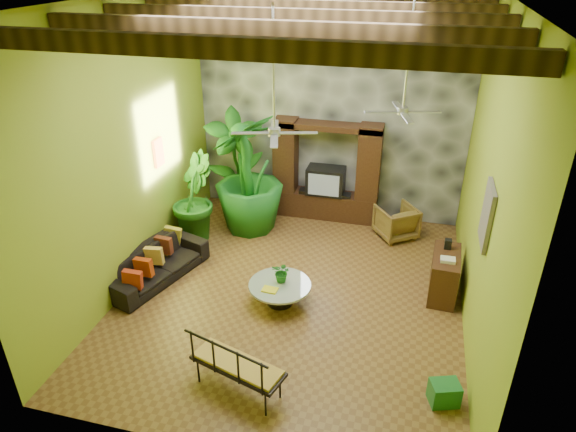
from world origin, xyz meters
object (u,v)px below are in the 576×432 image
(tall_plant_b, at_px, (193,198))
(coffee_table, at_px, (280,291))
(side_console, at_px, (444,275))
(sofa, at_px, (155,264))
(green_bin, at_px, (444,393))
(tall_plant_c, at_px, (249,174))
(entertainment_center, at_px, (326,178))
(ceiling_fan_back, at_px, (404,99))
(iron_bench, at_px, (236,365))
(ceiling_fan_front, at_px, (274,119))
(wicker_armchair, at_px, (396,222))
(tall_plant_a, at_px, (236,164))

(tall_plant_b, relative_size, coffee_table, 1.73)
(tall_plant_b, bearing_deg, side_console, -8.93)
(side_console, bearing_deg, coffee_table, -157.62)
(sofa, relative_size, side_console, 2.08)
(tall_plant_b, xyz_separation_m, green_bin, (5.18, -3.42, -0.78))
(tall_plant_b, xyz_separation_m, tall_plant_c, (1.01, 0.72, 0.36))
(entertainment_center, relative_size, green_bin, 6.09)
(ceiling_fan_back, bearing_deg, green_bin, -71.69)
(tall_plant_c, xyz_separation_m, coffee_table, (1.37, -2.52, -1.06))
(entertainment_center, height_order, iron_bench, entertainment_center)
(ceiling_fan_front, bearing_deg, sofa, 175.04)
(iron_bench, height_order, green_bin, iron_bench)
(entertainment_center, height_order, tall_plant_c, tall_plant_c)
(ceiling_fan_front, xyz_separation_m, tall_plant_c, (-1.32, 2.57, -2.08))
(entertainment_center, xyz_separation_m, green_bin, (2.65, -5.11, -0.79))
(ceiling_fan_back, relative_size, wicker_armchair, 2.37)
(iron_bench, bearing_deg, tall_plant_b, 137.50)
(ceiling_fan_front, relative_size, tall_plant_a, 0.74)
(entertainment_center, bearing_deg, tall_plant_a, -169.34)
(sofa, bearing_deg, side_console, -63.56)
(ceiling_fan_back, distance_m, iron_bench, 5.03)
(tall_plant_b, relative_size, iron_bench, 1.32)
(tall_plant_c, bearing_deg, tall_plant_a, 130.19)
(tall_plant_b, height_order, green_bin, tall_plant_b)
(wicker_armchair, relative_size, green_bin, 1.99)
(entertainment_center, xyz_separation_m, tall_plant_a, (-2.02, -0.38, 0.29))
(ceiling_fan_front, relative_size, iron_bench, 1.28)
(sofa, bearing_deg, wicker_armchair, -39.78)
(coffee_table, xyz_separation_m, green_bin, (2.80, -1.62, -0.08))
(wicker_armchair, height_order, iron_bench, iron_bench)
(tall_plant_a, relative_size, green_bin, 6.37)
(ceiling_fan_back, relative_size, tall_plant_c, 0.71)
(ceiling_fan_front, relative_size, tall_plant_b, 0.97)
(tall_plant_b, bearing_deg, iron_bench, -59.59)
(green_bin, bearing_deg, tall_plant_b, 146.56)
(tall_plant_c, height_order, iron_bench, tall_plant_c)
(ceiling_fan_back, bearing_deg, tall_plant_a, 156.73)
(entertainment_center, bearing_deg, tall_plant_c, -147.49)
(ceiling_fan_front, height_order, tall_plant_c, ceiling_fan_front)
(sofa, distance_m, tall_plant_a, 3.15)
(sofa, xyz_separation_m, coffee_table, (2.50, -0.16, -0.06))
(tall_plant_b, distance_m, coffee_table, 3.07)
(ceiling_fan_front, height_order, green_bin, ceiling_fan_front)
(ceiling_fan_front, relative_size, tall_plant_c, 0.71)
(ceiling_fan_front, bearing_deg, coffee_table, 47.69)
(wicker_armchair, relative_size, tall_plant_b, 0.41)
(ceiling_fan_back, distance_m, coffee_table, 3.92)
(wicker_armchair, xyz_separation_m, tall_plant_b, (-4.21, -1.13, 0.60))
(iron_bench, distance_m, green_bin, 2.92)
(tall_plant_c, xyz_separation_m, side_console, (4.17, -1.53, -0.90))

